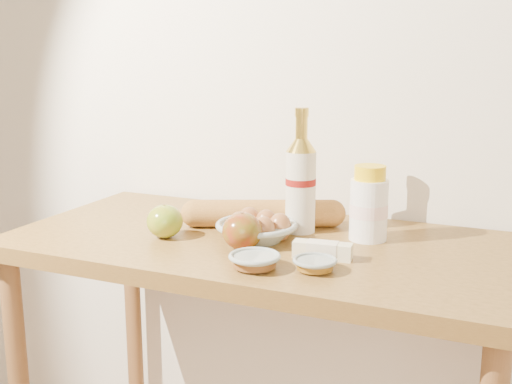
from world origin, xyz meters
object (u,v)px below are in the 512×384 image
Objects in this scene: bourbon_bottle at (301,182)px; egg_bowl at (258,229)px; cream_bottle at (369,206)px; baguette at (263,213)px; table at (261,287)px.

egg_bowl is (-0.07, -0.11, -0.10)m from bourbon_bottle.
baguette is (-0.27, 0.00, -0.05)m from cream_bottle.
cream_bottle is (0.23, 0.09, 0.21)m from table.
egg_bowl is 0.12m from baguette.
table is 6.75× the size of cream_bottle.
table is at bearing -154.37° from cream_bottle.
baguette is at bearing 172.12° from bourbon_bottle.
baguette is (-0.04, 0.10, 0.16)m from table.
cream_bottle is 0.43× the size of baguette.
cream_bottle reaches higher than baguette.
bourbon_bottle is 1.72× the size of cream_bottle.
cream_bottle is at bearing -6.22° from bourbon_bottle.
egg_bowl is at bearing -97.19° from baguette.
egg_bowl is (-0.24, -0.11, -0.05)m from cream_bottle.
bourbon_bottle is at bearing 55.93° from table.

